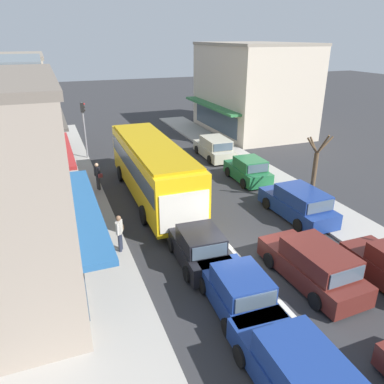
# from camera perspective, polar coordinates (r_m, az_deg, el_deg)

# --- Properties ---
(ground_plane) EXTENTS (140.00, 140.00, 0.00)m
(ground_plane) POSITION_cam_1_polar(r_m,az_deg,el_deg) (16.01, 7.19, -9.82)
(ground_plane) COLOR #2D2D30
(lane_centre_line) EXTENTS (0.20, 28.00, 0.01)m
(lane_centre_line) POSITION_cam_1_polar(r_m,az_deg,el_deg) (19.14, 1.60, -3.85)
(lane_centre_line) COLOR silver
(lane_centre_line) RESTS_ON ground
(sidewalk_left) EXTENTS (5.20, 44.00, 0.14)m
(sidewalk_left) POSITION_cam_1_polar(r_m,az_deg,el_deg) (19.70, -19.41, -4.22)
(sidewalk_left) COLOR #A39E96
(sidewalk_left) RESTS_ON ground
(kerb_right) EXTENTS (2.80, 44.00, 0.12)m
(kerb_right) POSITION_cam_1_polar(r_m,az_deg,el_deg) (23.53, 13.77, 0.86)
(kerb_right) COLOR #A39E96
(kerb_right) RESTS_ON ground
(building_right_far) EXTENTS (8.56, 11.07, 8.01)m
(building_right_far) POSITION_cam_1_polar(r_m,az_deg,el_deg) (36.54, 9.18, 15.29)
(building_right_far) COLOR beige
(building_right_far) RESTS_ON ground
(city_bus) EXTENTS (2.85, 10.89, 3.23)m
(city_bus) POSITION_cam_1_polar(r_m,az_deg,el_deg) (20.84, -6.08, 3.89)
(city_bus) COLOR yellow
(city_bus) RESTS_ON ground
(wagon_adjacent_lane_lead) EXTENTS (2.08, 4.57, 1.58)m
(wagon_adjacent_lane_lead) POSITION_cam_1_polar(r_m,az_deg,el_deg) (14.75, 17.98, -10.55)
(wagon_adjacent_lane_lead) COLOR #561E19
(wagon_adjacent_lane_lead) RESTS_ON ground
(wagon_queue_gap_filler) EXTENTS (1.97, 4.51, 1.58)m
(wagon_queue_gap_filler) POSITION_cam_1_polar(r_m,az_deg,el_deg) (10.71, 16.14, -25.39)
(wagon_queue_gap_filler) COLOR navy
(wagon_queue_gap_filler) RESTS_ON ground
(hatchback_queue_far_back) EXTENTS (1.95, 3.77, 1.54)m
(hatchback_queue_far_back) POSITION_cam_1_polar(r_m,az_deg,el_deg) (15.17, 1.06, -8.48)
(hatchback_queue_far_back) COLOR black
(hatchback_queue_far_back) RESTS_ON ground
(hatchback_behind_bus_mid) EXTENTS (1.95, 3.77, 1.54)m
(hatchback_behind_bus_mid) POSITION_cam_1_polar(r_m,az_deg,el_deg) (12.94, 7.09, -14.87)
(hatchback_behind_bus_mid) COLOR navy
(hatchback_behind_bus_mid) RESTS_ON ground
(parked_wagon_kerb_second) EXTENTS (2.01, 4.54, 1.58)m
(parked_wagon_kerb_second) POSITION_cam_1_polar(r_m,az_deg,el_deg) (19.59, 15.91, -1.73)
(parked_wagon_kerb_second) COLOR navy
(parked_wagon_kerb_second) RESTS_ON ground
(parked_hatchback_kerb_third) EXTENTS (1.87, 3.73, 1.54)m
(parked_hatchback_kerb_third) POSITION_cam_1_polar(r_m,az_deg,el_deg) (23.89, 8.55, 3.28)
(parked_hatchback_kerb_third) COLOR #1E6638
(parked_hatchback_kerb_third) RESTS_ON ground
(parked_wagon_kerb_rear) EXTENTS (2.04, 4.55, 1.58)m
(parked_wagon_kerb_rear) POSITION_cam_1_polar(r_m,az_deg,el_deg) (28.35, 3.46, 6.69)
(parked_wagon_kerb_rear) COLOR #B7B29E
(parked_wagon_kerb_rear) RESTS_ON ground
(traffic_light_downstreet) EXTENTS (0.33, 0.24, 4.20)m
(traffic_light_downstreet) POSITION_cam_1_polar(r_m,az_deg,el_deg) (28.52, -16.16, 10.31)
(traffic_light_downstreet) COLOR gray
(traffic_light_downstreet) RESTS_ON ground
(street_tree_right) EXTENTS (1.63, 1.45, 4.09)m
(street_tree_right) POSITION_cam_1_polar(r_m,az_deg,el_deg) (20.75, 18.15, 2.78)
(street_tree_right) COLOR brown
(street_tree_right) RESTS_ON ground
(pedestrian_with_handbag_near) EXTENTS (0.41, 0.65, 1.63)m
(pedestrian_with_handbag_near) POSITION_cam_1_polar(r_m,az_deg,el_deg) (15.93, -10.99, -5.82)
(pedestrian_with_handbag_near) COLOR #232838
(pedestrian_with_handbag_near) RESTS_ON sidewalk_left
(pedestrian_browsing_midblock) EXTENTS (0.43, 0.64, 1.63)m
(pedestrian_browsing_midblock) POSITION_cam_1_polar(r_m,az_deg,el_deg) (22.54, -14.20, 2.58)
(pedestrian_browsing_midblock) COLOR #333338
(pedestrian_browsing_midblock) RESTS_ON sidewalk_left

